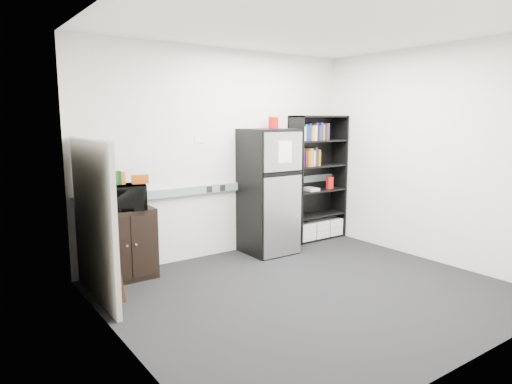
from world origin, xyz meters
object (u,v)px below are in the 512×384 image
Objects in this scene: cabinet at (125,244)px; refrigerator at (268,192)px; microwave at (123,197)px; bookshelf at (317,179)px; cubicle_partition at (94,221)px.

cabinet is 2.01m from refrigerator.
microwave reaches higher than cabinet.
refrigerator reaches higher than microwave.
cabinet is 0.54m from microwave.
bookshelf is at bearing 18.84° from microwave.
cabinet is at bearing 43.78° from cubicle_partition.
microwave is (0.44, 0.40, 0.14)m from cubicle_partition.
bookshelf is 1.10× the size of refrigerator.
microwave is (-2.99, -0.08, 0.04)m from bookshelf.
bookshelf is at bearing 8.06° from cubicle_partition.
refrigerator is at bearing 8.09° from cubicle_partition.
cubicle_partition is 0.61m from microwave.
microwave is (0.00, -0.02, 0.54)m from cabinet.
cubicle_partition is at bearing -171.94° from bookshelf.
refrigerator is at bearing 15.43° from microwave.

